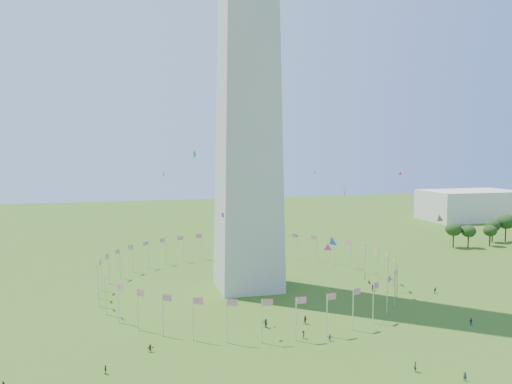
% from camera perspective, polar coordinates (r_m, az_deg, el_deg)
% --- Properties ---
extents(ground, '(600.00, 600.00, 0.00)m').
position_cam_1_polar(ground, '(96.66, 6.65, -18.64)').
color(ground, '#325513').
rests_on(ground, ground).
extents(flag_ring, '(80.24, 80.24, 9.00)m').
position_cam_1_polar(flag_ring, '(140.53, -0.91, -9.11)').
color(flag_ring, silver).
rests_on(flag_ring, ground).
extents(gov_building_east_a, '(50.00, 30.00, 16.00)m').
position_cam_1_polar(gov_building_east_a, '(297.19, 23.23, -1.38)').
color(gov_building_east_a, beige).
rests_on(gov_building_east_a, ground).
extents(crowd, '(103.80, 63.26, 1.95)m').
position_cam_1_polar(crowd, '(108.49, 8.54, -15.48)').
color(crowd, '#1C2641').
rests_on(crowd, ground).
extents(kites_aloft, '(117.86, 70.02, 38.00)m').
position_cam_1_polar(kites_aloft, '(116.05, 10.95, -3.82)').
color(kites_aloft, '#CC2699').
rests_on(kites_aloft, ground).
extents(tree_line_east, '(53.18, 15.97, 11.49)m').
position_cam_1_polar(tree_line_east, '(226.58, 26.38, -4.13)').
color(tree_line_east, '#244717').
rests_on(tree_line_east, ground).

